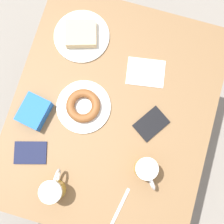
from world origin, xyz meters
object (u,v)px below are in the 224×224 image
at_px(plate_with_donut, 83,106).
at_px(passport_near_edge, 151,124).
at_px(napkin_folded, 146,72).
at_px(blue_pouch, 34,112).
at_px(beer_mug_left, 146,170).
at_px(beer_mug_center, 53,190).
at_px(plate_with_cake, 81,35).
at_px(fork, 118,210).
at_px(passport_far_edge, 30,153).

bearing_deg(plate_with_donut, passport_near_edge, -178.49).
height_order(napkin_folded, blue_pouch, blue_pouch).
xyz_separation_m(beer_mug_left, beer_mug_center, (0.31, 0.17, 0.00)).
distance_m(plate_with_cake, fork, 0.71).
xyz_separation_m(beer_mug_center, blue_pouch, (0.17, -0.26, -0.03)).
distance_m(beer_mug_center, blue_pouch, 0.31).
xyz_separation_m(plate_with_donut, fork, (-0.24, 0.34, -0.02)).
xyz_separation_m(plate_with_cake, napkin_folded, (-0.30, 0.08, -0.01)).
bearing_deg(beer_mug_left, plate_with_donut, -29.87).
relative_size(plate_with_donut, beer_mug_left, 1.82).
relative_size(beer_mug_center, napkin_folded, 0.73).
distance_m(plate_with_donut, blue_pouch, 0.19).
distance_m(beer_mug_left, passport_near_edge, 0.19).
relative_size(plate_with_cake, beer_mug_left, 1.95).
relative_size(beer_mug_center, fork, 0.70).
height_order(plate_with_donut, passport_far_edge, plate_with_donut).
bearing_deg(passport_near_edge, napkin_folded, -69.20).
xyz_separation_m(beer_mug_center, napkin_folded, (-0.21, -0.54, -0.06)).
xyz_separation_m(beer_mug_left, passport_far_edge, (0.44, 0.06, -0.06)).
xyz_separation_m(napkin_folded, fork, (-0.04, 0.55, -0.00)).
height_order(beer_mug_center, fork, beer_mug_center).
relative_size(fork, passport_far_edge, 1.22).
bearing_deg(passport_near_edge, plate_with_donut, 1.51).
distance_m(passport_near_edge, blue_pouch, 0.46).
bearing_deg(blue_pouch, passport_far_edge, 100.85).
bearing_deg(blue_pouch, fork, 147.47).
bearing_deg(blue_pouch, passport_near_edge, -169.53).
xyz_separation_m(plate_with_donut, beer_mug_center, (0.01, 0.34, 0.04)).
height_order(plate_with_cake, passport_near_edge, plate_with_cake).
relative_size(napkin_folded, blue_pouch, 1.23).
distance_m(plate_with_donut, passport_far_edge, 0.28).
distance_m(beer_mug_left, napkin_folded, 0.40).
bearing_deg(beer_mug_left, beer_mug_center, 28.36).
bearing_deg(beer_mug_left, napkin_folded, -75.81).
bearing_deg(beer_mug_center, passport_near_edge, -129.86).
xyz_separation_m(fork, passport_far_edge, (0.39, -0.11, 0.00)).
bearing_deg(passport_near_edge, fork, 84.38).
distance_m(beer_mug_left, beer_mug_center, 0.35).
height_order(plate_with_cake, fork, plate_with_cake).
height_order(beer_mug_left, passport_far_edge, beer_mug_left).
distance_m(plate_with_donut, fork, 0.42).
bearing_deg(plate_with_donut, napkin_folded, -134.12).
bearing_deg(blue_pouch, napkin_folded, -143.05).
distance_m(beer_mug_center, napkin_folded, 0.59).
distance_m(fork, passport_far_edge, 0.41).
xyz_separation_m(passport_near_edge, passport_far_edge, (0.43, 0.24, 0.00)).
xyz_separation_m(plate_with_donut, beer_mug_left, (-0.30, 0.17, 0.04)).
xyz_separation_m(napkin_folded, passport_near_edge, (-0.08, 0.20, 0.00)).
height_order(fork, passport_near_edge, passport_near_edge).
relative_size(napkin_folded, passport_far_edge, 1.17).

